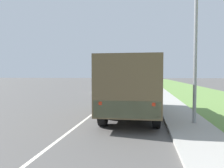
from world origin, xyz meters
The scene contains 10 objects.
ground_plane centered at (0.00, 40.00, 0.00)m, with size 180.00×180.00×0.00m, color #565451.
lane_centre_stripe centered at (0.00, 40.00, 0.00)m, with size 0.12×120.00×0.00m.
sidewalk_right centered at (4.50, 40.00, 0.06)m, with size 1.80×120.00×0.12m.
grass_strip_right centered at (8.90, 40.00, 0.01)m, with size 7.00×120.00×0.02m.
military_truck centered at (2.11, 11.62, 1.62)m, with size 2.43×7.36×2.83m.
car_nearest_ahead centered at (-1.53, 25.03, 0.77)m, with size 1.71×4.05×1.73m.
car_second_ahead centered at (-1.47, 40.92, 0.68)m, with size 1.81×4.74×1.51m.
car_third_ahead centered at (-1.72, 53.89, 0.67)m, with size 1.73×4.03×1.48m.
car_fourth_ahead centered at (1.65, 65.52, 0.68)m, with size 1.82×4.26×1.52m.
lamp_post centered at (4.55, 9.90, 4.54)m, with size 1.69×0.24×7.49m.
Camera 1 is at (2.72, 0.61, 2.10)m, focal length 35.00 mm.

